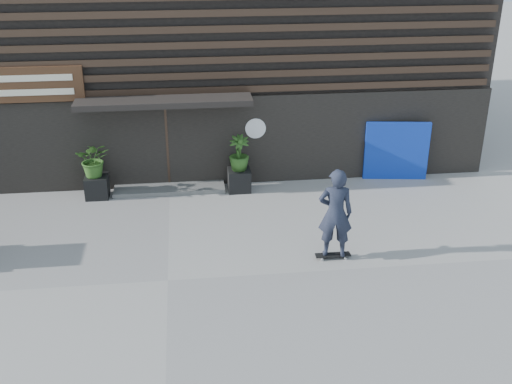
{
  "coord_description": "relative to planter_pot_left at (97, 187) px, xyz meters",
  "views": [
    {
      "loc": [
        0.53,
        -11.2,
        7.02
      ],
      "look_at": [
        2.06,
        1.8,
        1.1
      ],
      "focal_mm": 43.93,
      "sensor_mm": 36.0,
      "label": 1
    }
  ],
  "objects": [
    {
      "name": "bamboo_right",
      "position": [
        3.8,
        0.0,
        0.78
      ],
      "size": [
        0.54,
        0.54,
        0.96
      ],
      "primitive_type": "imported",
      "color": "#2D591E",
      "rests_on": "planter_pot_right"
    },
    {
      "name": "entrance_step",
      "position": [
        1.9,
        0.2,
        -0.24
      ],
      "size": [
        3.0,
        0.8,
        0.12
      ],
      "primitive_type": "cube",
      "color": "#50514E",
      "rests_on": "ground"
    },
    {
      "name": "ground",
      "position": [
        1.9,
        -4.4,
        -0.3
      ],
      "size": [
        80.0,
        80.0,
        0.0
      ],
      "primitive_type": "plane",
      "color": "gray",
      "rests_on": "ground"
    },
    {
      "name": "building",
      "position": [
        1.9,
        5.56,
        3.69
      ],
      "size": [
        18.0,
        11.0,
        8.0
      ],
      "color": "black",
      "rests_on": "ground"
    },
    {
      "name": "skateboarder",
      "position": [
        5.51,
        -3.9,
        0.8
      ],
      "size": [
        0.81,
        0.6,
        2.12
      ],
      "color": "black",
      "rests_on": "ground"
    },
    {
      "name": "bamboo_left",
      "position": [
        0.0,
        0.0,
        0.78
      ],
      "size": [
        0.86,
        0.75,
        0.96
      ],
      "primitive_type": "imported",
      "color": "#2D591E",
      "rests_on": "planter_pot_left"
    },
    {
      "name": "planter_pot_right",
      "position": [
        3.8,
        0.0,
        0.0
      ],
      "size": [
        0.6,
        0.6,
        0.6
      ],
      "primitive_type": "cube",
      "color": "black",
      "rests_on": "ground"
    },
    {
      "name": "planter_pot_left",
      "position": [
        0.0,
        0.0,
        0.0
      ],
      "size": [
        0.6,
        0.6,
        0.6
      ],
      "primitive_type": "cube",
      "color": "black",
      "rests_on": "ground"
    },
    {
      "name": "blue_tarp",
      "position": [
        8.27,
        0.3,
        0.54
      ],
      "size": [
        1.78,
        0.36,
        1.67
      ],
      "primitive_type": "cube",
      "rotation": [
        0.0,
        0.0,
        -0.14
      ],
      "color": "#0C299E",
      "rests_on": "ground"
    }
  ]
}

